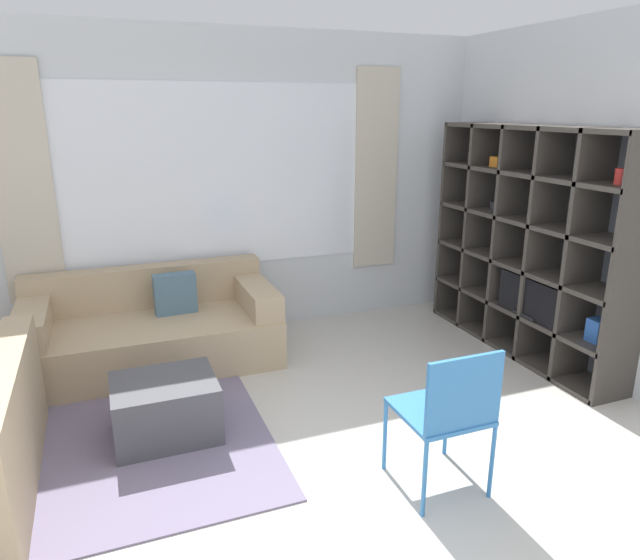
# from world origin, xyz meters

# --- Properties ---
(wall_back) EXTENTS (6.19, 0.11, 2.70)m
(wall_back) POSITION_xyz_m (0.00, 3.14, 1.36)
(wall_back) COLOR silver
(wall_back) RESTS_ON ground_plane
(wall_right) EXTENTS (0.07, 4.31, 2.70)m
(wall_right) POSITION_xyz_m (2.53, 1.56, 1.35)
(wall_right) COLOR silver
(wall_right) RESTS_ON ground_plane
(area_rug) EXTENTS (2.02, 2.30, 0.01)m
(area_rug) POSITION_xyz_m (-1.13, 1.66, 0.01)
(area_rug) COLOR slate
(area_rug) RESTS_ON ground_plane
(shelving_unit) EXTENTS (0.39, 2.09, 1.91)m
(shelving_unit) POSITION_xyz_m (2.33, 1.76, 0.95)
(shelving_unit) COLOR #515660
(shelving_unit) RESTS_ON ground_plane
(couch_main) EXTENTS (1.97, 0.96, 0.74)m
(couch_main) POSITION_xyz_m (-0.70, 2.63, 0.28)
(couch_main) COLOR tan
(couch_main) RESTS_ON ground_plane
(ottoman) EXTENTS (0.65, 0.53, 0.39)m
(ottoman) POSITION_xyz_m (-0.74, 1.44, 0.19)
(ottoman) COLOR #47474C
(ottoman) RESTS_ON ground_plane
(folding_chair) EXTENTS (0.44, 0.46, 0.86)m
(folding_chair) POSITION_xyz_m (0.61, 0.31, 0.52)
(folding_chair) COLOR #3375B7
(folding_chair) RESTS_ON ground_plane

